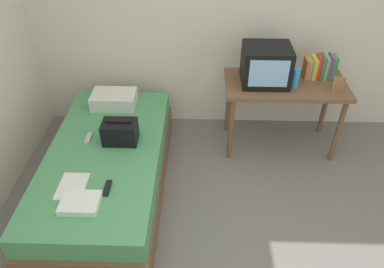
{
  "coord_description": "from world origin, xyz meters",
  "views": [
    {
      "loc": [
        -0.19,
        -1.6,
        2.49
      ],
      "look_at": [
        -0.27,
        1.0,
        0.51
      ],
      "focal_mm": 34.26,
      "sensor_mm": 36.0,
      "label": 1
    }
  ],
  "objects_px": {
    "desk": "(285,91)",
    "remote_dark": "(107,188)",
    "folded_towel": "(80,203)",
    "bed": "(108,169)",
    "picture_frame": "(338,84)",
    "remote_silver": "(88,138)",
    "handbag": "(120,132)",
    "book_row": "(320,67)",
    "tv": "(266,65)",
    "pillow": "(114,99)",
    "water_bottle": "(295,78)",
    "magazine": "(72,186)"
  },
  "relations": [
    {
      "from": "bed",
      "to": "folded_towel",
      "type": "relative_size",
      "value": 7.14
    },
    {
      "from": "handbag",
      "to": "remote_dark",
      "type": "bearing_deg",
      "value": -89.66
    },
    {
      "from": "picture_frame",
      "to": "remote_silver",
      "type": "distance_m",
      "value": 2.32
    },
    {
      "from": "magazine",
      "to": "remote_silver",
      "type": "xyz_separation_m",
      "value": [
        -0.02,
        0.59,
        0.01
      ]
    },
    {
      "from": "bed",
      "to": "folded_towel",
      "type": "height_order",
      "value": "folded_towel"
    },
    {
      "from": "desk",
      "to": "tv",
      "type": "distance_m",
      "value": 0.35
    },
    {
      "from": "tv",
      "to": "book_row",
      "type": "bearing_deg",
      "value": 12.29
    },
    {
      "from": "picture_frame",
      "to": "folded_towel",
      "type": "bearing_deg",
      "value": -150.53
    },
    {
      "from": "desk",
      "to": "folded_towel",
      "type": "bearing_deg",
      "value": -141.26
    },
    {
      "from": "magazine",
      "to": "pillow",
      "type": "bearing_deg",
      "value": 85.13
    },
    {
      "from": "magazine",
      "to": "remote_dark",
      "type": "relative_size",
      "value": 1.86
    },
    {
      "from": "folded_towel",
      "to": "bed",
      "type": "bearing_deg",
      "value": 87.65
    },
    {
      "from": "pillow",
      "to": "remote_silver",
      "type": "height_order",
      "value": "pillow"
    },
    {
      "from": "bed",
      "to": "water_bottle",
      "type": "distance_m",
      "value": 1.92
    },
    {
      "from": "remote_dark",
      "to": "remote_silver",
      "type": "bearing_deg",
      "value": 116.46
    },
    {
      "from": "water_bottle",
      "to": "folded_towel",
      "type": "distance_m",
      "value": 2.17
    },
    {
      "from": "bed",
      "to": "pillow",
      "type": "relative_size",
      "value": 4.56
    },
    {
      "from": "handbag",
      "to": "remote_dark",
      "type": "xyz_separation_m",
      "value": [
        0.0,
        -0.59,
        -0.09
      ]
    },
    {
      "from": "bed",
      "to": "desk",
      "type": "xyz_separation_m",
      "value": [
        1.65,
        0.71,
        0.43
      ]
    },
    {
      "from": "water_bottle",
      "to": "remote_dark",
      "type": "relative_size",
      "value": 1.22
    },
    {
      "from": "water_bottle",
      "to": "remote_dark",
      "type": "xyz_separation_m",
      "value": [
        -1.57,
        -1.09,
        -0.37
      ]
    },
    {
      "from": "handbag",
      "to": "desk",
      "type": "bearing_deg",
      "value": 20.99
    },
    {
      "from": "book_row",
      "to": "remote_dark",
      "type": "distance_m",
      "value": 2.29
    },
    {
      "from": "desk",
      "to": "remote_dark",
      "type": "distance_m",
      "value": 1.93
    },
    {
      "from": "magazine",
      "to": "remote_dark",
      "type": "bearing_deg",
      "value": -3.93
    },
    {
      "from": "pillow",
      "to": "remote_silver",
      "type": "bearing_deg",
      "value": -102.25
    },
    {
      "from": "pillow",
      "to": "handbag",
      "type": "bearing_deg",
      "value": -73.37
    },
    {
      "from": "bed",
      "to": "magazine",
      "type": "bearing_deg",
      "value": -107.94
    },
    {
      "from": "tv",
      "to": "handbag",
      "type": "bearing_deg",
      "value": -155.7
    },
    {
      "from": "magazine",
      "to": "folded_towel",
      "type": "bearing_deg",
      "value": -57.95
    },
    {
      "from": "bed",
      "to": "remote_silver",
      "type": "relative_size",
      "value": 13.89
    },
    {
      "from": "picture_frame",
      "to": "pillow",
      "type": "distance_m",
      "value": 2.15
    },
    {
      "from": "desk",
      "to": "picture_frame",
      "type": "bearing_deg",
      "value": -19.3
    },
    {
      "from": "tv",
      "to": "pillow",
      "type": "relative_size",
      "value": 1.0
    },
    {
      "from": "tv",
      "to": "folded_towel",
      "type": "bearing_deg",
      "value": -137.25
    },
    {
      "from": "bed",
      "to": "magazine",
      "type": "xyz_separation_m",
      "value": [
        -0.14,
        -0.45,
        0.24
      ]
    },
    {
      "from": "picture_frame",
      "to": "handbag",
      "type": "relative_size",
      "value": 0.5
    },
    {
      "from": "water_bottle",
      "to": "magazine",
      "type": "height_order",
      "value": "water_bottle"
    },
    {
      "from": "folded_towel",
      "to": "remote_dark",
      "type": "bearing_deg",
      "value": 46.79
    },
    {
      "from": "bed",
      "to": "picture_frame",
      "type": "height_order",
      "value": "picture_frame"
    },
    {
      "from": "picture_frame",
      "to": "remote_silver",
      "type": "bearing_deg",
      "value": -169.59
    },
    {
      "from": "picture_frame",
      "to": "remote_silver",
      "type": "relative_size",
      "value": 1.04
    },
    {
      "from": "bed",
      "to": "handbag",
      "type": "bearing_deg",
      "value": 44.2
    },
    {
      "from": "bed",
      "to": "remote_dark",
      "type": "distance_m",
      "value": 0.54
    },
    {
      "from": "water_bottle",
      "to": "bed",
      "type": "bearing_deg",
      "value": -159.74
    },
    {
      "from": "handbag",
      "to": "pillow",
      "type": "bearing_deg",
      "value": 106.63
    },
    {
      "from": "handbag",
      "to": "magazine",
      "type": "relative_size",
      "value": 1.03
    },
    {
      "from": "handbag",
      "to": "magazine",
      "type": "distance_m",
      "value": 0.64
    },
    {
      "from": "water_bottle",
      "to": "magazine",
      "type": "xyz_separation_m",
      "value": [
        -1.85,
        -1.07,
        -0.38
      ]
    },
    {
      "from": "tv",
      "to": "book_row",
      "type": "xyz_separation_m",
      "value": [
        0.55,
        0.12,
        -0.07
      ]
    }
  ]
}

